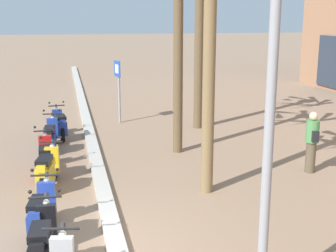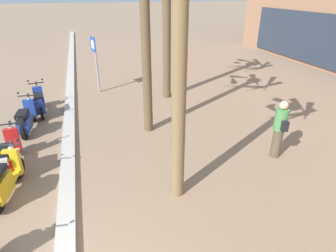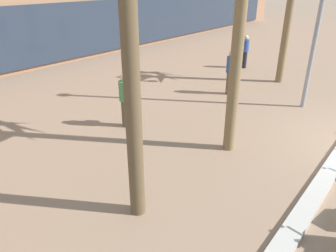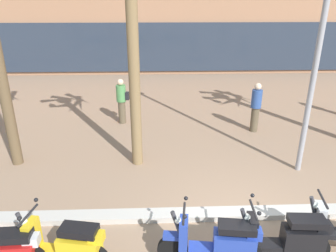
{
  "view_description": "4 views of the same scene",
  "coord_description": "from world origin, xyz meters",
  "px_view_note": "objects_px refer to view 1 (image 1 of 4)",
  "views": [
    {
      "loc": [
        7.35,
        -0.22,
        4.05
      ],
      "look_at": [
        -5.13,
        2.61,
        0.96
      ],
      "focal_mm": 48.78,
      "sensor_mm": 36.0,
      "label": 1
    },
    {
      "loc": [
        2.44,
        1.24,
        4.21
      ],
      "look_at": [
        -3.3,
        2.98,
        1.26
      ],
      "focal_mm": 29.98,
      "sensor_mm": 36.0,
      "label": 2
    },
    {
      "loc": [
        -9.09,
        -0.47,
        4.08
      ],
      "look_at": [
        -3.94,
        3.68,
        1.0
      ],
      "focal_mm": 33.96,
      "sensor_mm": 36.0,
      "label": 3
    },
    {
      "loc": [
        -1.82,
        -4.87,
        4.2
      ],
      "look_at": [
        -1.54,
        2.3,
        1.33
      ],
      "focal_mm": 33.78,
      "sensor_mm": 36.0,
      "label": 4
    }
  ],
  "objects_px": {
    "scooter_blue_far_back": "(51,136)",
    "scooter_yellow_mid_centre": "(48,171)",
    "scooter_blue_mid_rear": "(60,125)",
    "scooter_black_second_in_line": "(43,243)",
    "crossing_sign": "(118,84)",
    "pedestrian_window_shopping": "(312,141)",
    "scooter_blue_lead_nearest": "(42,214)",
    "scooter_red_tail_end": "(46,158)"
  },
  "relations": [
    {
      "from": "scooter_blue_far_back",
      "to": "scooter_yellow_mid_centre",
      "type": "relative_size",
      "value": 1.07
    },
    {
      "from": "scooter_blue_mid_rear",
      "to": "scooter_blue_far_back",
      "type": "height_order",
      "value": "same"
    },
    {
      "from": "scooter_blue_far_back",
      "to": "scooter_yellow_mid_centre",
      "type": "bearing_deg",
      "value": -0.09
    },
    {
      "from": "scooter_yellow_mid_centre",
      "to": "scooter_black_second_in_line",
      "type": "height_order",
      "value": "same"
    },
    {
      "from": "scooter_blue_mid_rear",
      "to": "scooter_blue_far_back",
      "type": "bearing_deg",
      "value": -10.69
    },
    {
      "from": "scooter_blue_mid_rear",
      "to": "crossing_sign",
      "type": "bearing_deg",
      "value": 130.41
    },
    {
      "from": "scooter_blue_mid_rear",
      "to": "crossing_sign",
      "type": "relative_size",
      "value": 0.75
    },
    {
      "from": "crossing_sign",
      "to": "scooter_black_second_in_line",
      "type": "bearing_deg",
      "value": -13.45
    },
    {
      "from": "scooter_yellow_mid_centre",
      "to": "pedestrian_window_shopping",
      "type": "relative_size",
      "value": 1.05
    },
    {
      "from": "scooter_blue_lead_nearest",
      "to": "pedestrian_window_shopping",
      "type": "bearing_deg",
      "value": 108.18
    },
    {
      "from": "scooter_blue_mid_rear",
      "to": "scooter_blue_lead_nearest",
      "type": "bearing_deg",
      "value": -2.38
    },
    {
      "from": "crossing_sign",
      "to": "pedestrian_window_shopping",
      "type": "xyz_separation_m",
      "value": [
        6.92,
        4.25,
        -0.64
      ]
    },
    {
      "from": "scooter_yellow_mid_centre",
      "to": "crossing_sign",
      "type": "bearing_deg",
      "value": 159.32
    },
    {
      "from": "scooter_red_tail_end",
      "to": "scooter_blue_lead_nearest",
      "type": "height_order",
      "value": "same"
    },
    {
      "from": "scooter_yellow_mid_centre",
      "to": "scooter_blue_lead_nearest",
      "type": "relative_size",
      "value": 0.98
    },
    {
      "from": "scooter_yellow_mid_centre",
      "to": "scooter_black_second_in_line",
      "type": "xyz_separation_m",
      "value": [
        3.68,
        0.04,
        0.0
      ]
    },
    {
      "from": "scooter_red_tail_end",
      "to": "scooter_black_second_in_line",
      "type": "height_order",
      "value": "same"
    },
    {
      "from": "scooter_blue_mid_rear",
      "to": "pedestrian_window_shopping",
      "type": "distance_m",
      "value": 8.21
    },
    {
      "from": "scooter_black_second_in_line",
      "to": "pedestrian_window_shopping",
      "type": "relative_size",
      "value": 1.1
    },
    {
      "from": "scooter_red_tail_end",
      "to": "crossing_sign",
      "type": "bearing_deg",
      "value": 154.99
    },
    {
      "from": "scooter_blue_mid_rear",
      "to": "scooter_red_tail_end",
      "type": "bearing_deg",
      "value": -5.48
    },
    {
      "from": "scooter_yellow_mid_centre",
      "to": "scooter_blue_far_back",
      "type": "bearing_deg",
      "value": 179.91
    },
    {
      "from": "scooter_blue_mid_rear",
      "to": "crossing_sign",
      "type": "height_order",
      "value": "crossing_sign"
    },
    {
      "from": "scooter_yellow_mid_centre",
      "to": "pedestrian_window_shopping",
      "type": "bearing_deg",
      "value": 87.6
    },
    {
      "from": "scooter_blue_far_back",
      "to": "scooter_red_tail_end",
      "type": "bearing_deg",
      "value": -2.18
    },
    {
      "from": "scooter_yellow_mid_centre",
      "to": "scooter_blue_lead_nearest",
      "type": "xyz_separation_m",
      "value": [
        2.51,
        -0.03,
        -0.0
      ]
    },
    {
      "from": "scooter_blue_mid_rear",
      "to": "scooter_red_tail_end",
      "type": "relative_size",
      "value": 0.96
    },
    {
      "from": "scooter_yellow_mid_centre",
      "to": "scooter_red_tail_end",
      "type": "bearing_deg",
      "value": -175.81
    },
    {
      "from": "crossing_sign",
      "to": "scooter_blue_far_back",
      "type": "bearing_deg",
      "value": -37.13
    },
    {
      "from": "scooter_blue_mid_rear",
      "to": "pedestrian_window_shopping",
      "type": "xyz_separation_m",
      "value": [
        5.02,
        6.49,
        0.41
      ]
    },
    {
      "from": "scooter_black_second_in_line",
      "to": "pedestrian_window_shopping",
      "type": "distance_m",
      "value": 7.54
    },
    {
      "from": "scooter_red_tail_end",
      "to": "crossing_sign",
      "type": "relative_size",
      "value": 0.78
    },
    {
      "from": "scooter_blue_lead_nearest",
      "to": "pedestrian_window_shopping",
      "type": "xyz_separation_m",
      "value": [
        -2.23,
        6.79,
        0.41
      ]
    },
    {
      "from": "scooter_yellow_mid_centre",
      "to": "scooter_black_second_in_line",
      "type": "bearing_deg",
      "value": 0.56
    },
    {
      "from": "scooter_red_tail_end",
      "to": "scooter_yellow_mid_centre",
      "type": "distance_m",
      "value": 1.1
    },
    {
      "from": "scooter_black_second_in_line",
      "to": "crossing_sign",
      "type": "bearing_deg",
      "value": 166.55
    },
    {
      "from": "scooter_yellow_mid_centre",
      "to": "scooter_black_second_in_line",
      "type": "relative_size",
      "value": 0.95
    },
    {
      "from": "scooter_blue_lead_nearest",
      "to": "scooter_black_second_in_line",
      "type": "relative_size",
      "value": 0.98
    },
    {
      "from": "scooter_blue_mid_rear",
      "to": "scooter_black_second_in_line",
      "type": "relative_size",
      "value": 1.0
    },
    {
      "from": "pedestrian_window_shopping",
      "to": "scooter_red_tail_end",
      "type": "bearing_deg",
      "value": -101.41
    },
    {
      "from": "scooter_blue_far_back",
      "to": "pedestrian_window_shopping",
      "type": "height_order",
      "value": "pedestrian_window_shopping"
    },
    {
      "from": "crossing_sign",
      "to": "pedestrian_window_shopping",
      "type": "distance_m",
      "value": 8.15
    }
  ]
}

